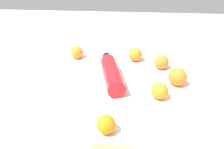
{
  "coord_description": "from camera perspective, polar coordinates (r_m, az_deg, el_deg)",
  "views": [
    {
      "loc": [
        -0.89,
        -0.04,
        0.52
      ],
      "look_at": [
        -0.03,
        0.03,
        0.04
      ],
      "focal_mm": 36.24,
      "sensor_mm": 36.0,
      "label": 1
    }
  ],
  "objects": [
    {
      "name": "water_bottle",
      "position": [
        1.01,
        -0.21,
        0.68
      ],
      "size": [
        0.33,
        0.14,
        0.07
      ],
      "rotation": [
        0.0,
        0.0,
        0.23
      ],
      "color": "red",
      "rests_on": "ground_plane"
    },
    {
      "name": "orange_4",
      "position": [
        1.01,
        16.22,
        -0.52
      ],
      "size": [
        0.08,
        0.08,
        0.08
      ],
      "primitive_type": "sphere",
      "color": "orange",
      "rests_on": "ground_plane"
    },
    {
      "name": "orange_0",
      "position": [
        1.13,
        12.36,
        3.14
      ],
      "size": [
        0.07,
        0.07,
        0.07
      ],
      "primitive_type": "sphere",
      "color": "orange",
      "rests_on": "ground_plane"
    },
    {
      "name": "orange_2",
      "position": [
        1.22,
        -8.88,
        5.56
      ],
      "size": [
        0.07,
        0.07,
        0.07
      ],
      "primitive_type": "sphere",
      "color": "orange",
      "rests_on": "ground_plane"
    },
    {
      "name": "orange_5",
      "position": [
        1.19,
        5.88,
        5.12
      ],
      "size": [
        0.07,
        0.07,
        0.07
      ],
      "primitive_type": "sphere",
      "color": "orange",
      "rests_on": "ground_plane"
    },
    {
      "name": "ground_plane",
      "position": [
        1.03,
        1.88,
        -0.96
      ],
      "size": [
        2.4,
        2.4,
        0.0
      ],
      "primitive_type": "plane",
      "color": "silver"
    },
    {
      "name": "orange_1",
      "position": [
        0.9,
        11.94,
        -4.06
      ],
      "size": [
        0.07,
        0.07,
        0.07
      ],
      "primitive_type": "sphere",
      "color": "orange",
      "rests_on": "ground_plane"
    },
    {
      "name": "orange_3",
      "position": [
        0.74,
        -1.47,
        -12.5
      ],
      "size": [
        0.06,
        0.06,
        0.06
      ],
      "primitive_type": "sphere",
      "color": "orange",
      "rests_on": "ground_plane"
    }
  ]
}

